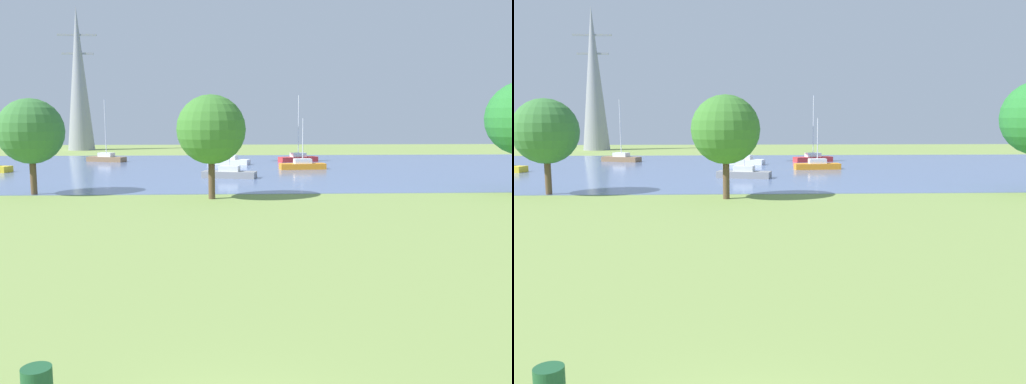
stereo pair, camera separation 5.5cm
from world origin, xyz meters
TOP-DOWN VIEW (x-y plane):
  - ground_plane at (0.00, 22.00)m, footprint 160.00×160.00m
  - water_surface at (0.00, 50.00)m, footprint 140.00×40.00m
  - sailboat_red at (8.23, 58.14)m, footprint 5.03×2.89m
  - sailboat_white at (-0.28, 54.53)m, footprint 5.03×2.92m
  - sailboat_gray at (-0.16, 40.34)m, footprint 5.01×2.54m
  - sailboat_brown at (-15.47, 59.26)m, footprint 5.03×3.02m
  - sailboat_orange at (7.50, 48.35)m, footprint 4.92×1.96m
  - tree_west_far at (-13.84, 30.42)m, footprint 4.54×4.54m
  - tree_west_near at (-1.26, 27.93)m, footprint 4.57×4.57m
  - electricity_pylon at (-25.42, 84.40)m, footprint 6.40×4.40m

SIDE VIEW (x-z plane):
  - ground_plane at x=0.00m, z-range 0.00..0.00m
  - water_surface at x=0.00m, z-range 0.00..0.02m
  - sailboat_orange at x=7.50m, z-range -2.22..3.11m
  - sailboat_gray at x=-0.16m, z-range -2.55..3.45m
  - sailboat_white at x=-0.28m, z-range -2.87..3.79m
  - sailboat_brown at x=-15.47m, z-range -3.32..4.26m
  - sailboat_red at x=8.23m, z-range -3.56..4.52m
  - tree_west_far at x=-13.84m, z-range 1.07..7.79m
  - tree_west_near at x=-1.26m, z-range 1.14..8.04m
  - electricity_pylon at x=-25.42m, z-range 0.01..23.72m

